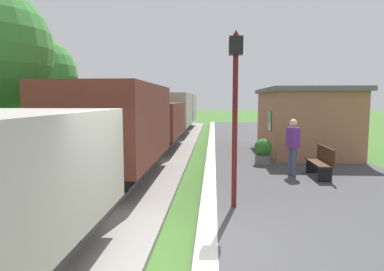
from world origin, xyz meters
name	(u,v)px	position (x,y,z in m)	size (l,w,h in m)	color
ground_plane	(180,266)	(0.00, 0.00, 0.00)	(160.00, 160.00, 0.00)	#3D6628
platform_edge_stripe	(206,251)	(0.40, 0.00, 0.25)	(0.36, 60.00, 0.01)	silver
track_ballast	(28,258)	(-2.40, 0.00, 0.06)	(3.80, 60.00, 0.12)	gray
rail_near	(73,251)	(-1.68, 0.00, 0.19)	(0.07, 60.00, 0.14)	slate
freight_train	(157,119)	(-2.40, 12.16, 1.58)	(2.50, 32.60, 2.72)	gray
station_hut	(303,120)	(4.40, 10.13, 1.65)	(3.50, 5.80, 2.78)	#9E6B4C
bench_near_hut	(321,161)	(3.68, 5.14, 0.72)	(0.42, 1.50, 0.91)	#422819
person_waiting	(293,145)	(2.88, 5.33, 1.18)	(0.36, 0.44, 1.71)	#474C66
potted_planter	(263,151)	(2.27, 7.09, 0.72)	(0.64, 0.64, 0.92)	slate
lamp_post_near	(235,87)	(0.94, 2.17, 2.80)	(0.28, 0.28, 3.70)	#591414
tree_trackside_far	(36,77)	(-8.90, 12.57, 3.75)	(4.30, 4.30, 5.90)	#4C3823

